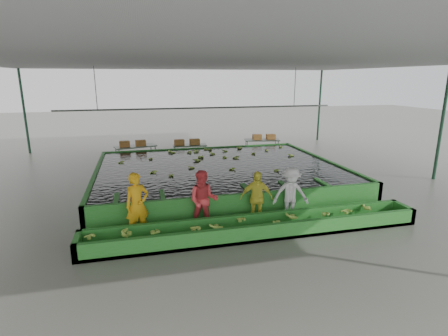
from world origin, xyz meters
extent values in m
plane|color=slate|center=(0.00, 0.00, 0.00)|extent=(80.00, 80.00, 0.00)
cube|color=gray|center=(0.00, 0.00, 5.00)|extent=(20.00, 22.00, 0.04)
cube|color=black|center=(0.00, 1.50, 0.85)|extent=(9.70, 7.70, 0.00)
cylinder|color=#59605B|center=(0.00, 5.00, 3.00)|extent=(0.08, 0.08, 14.00)
cylinder|color=#59605B|center=(-5.00, 5.00, 4.00)|extent=(0.04, 0.04, 2.00)
cylinder|color=#59605B|center=(5.00, 5.00, 4.00)|extent=(0.04, 0.04, 2.00)
imported|color=orange|center=(-3.37, -2.80, 0.95)|extent=(0.80, 0.66, 1.89)
imported|color=#D6373C|center=(-1.46, -2.80, 0.92)|extent=(1.03, 0.89, 1.83)
imported|color=yellow|center=(0.21, -2.80, 0.85)|extent=(1.06, 0.60, 1.71)
imported|color=silver|center=(1.36, -2.80, 0.88)|extent=(1.26, 0.89, 1.76)
camera|label=1|loc=(-3.25, -12.48, 4.44)|focal=28.00mm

